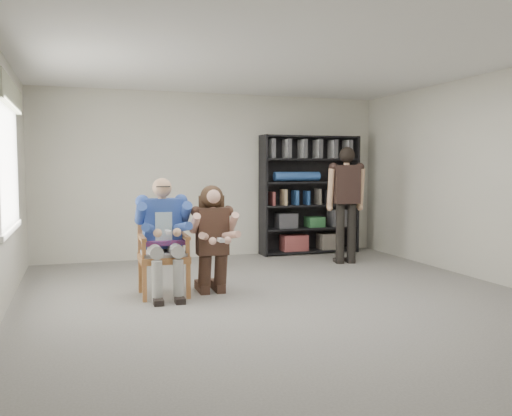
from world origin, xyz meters
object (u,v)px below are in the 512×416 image
object	(u,v)px
armchair	(163,250)
bookshelf	(310,195)
seated_man	(163,237)
standing_man	(346,206)
kneeling_woman	(213,241)

from	to	relation	value
armchair	bookshelf	distance (m)	3.88
seated_man	armchair	bearing A→B (deg)	0.00
armchair	standing_man	bearing A→B (deg)	23.28
standing_man	seated_man	bearing A→B (deg)	-149.76
armchair	standing_man	size ratio (longest dim) A/B	0.59
bookshelf	standing_man	bearing A→B (deg)	-83.73
kneeling_woman	bookshelf	distance (m)	3.53
armchair	bookshelf	size ratio (longest dim) A/B	0.52
bookshelf	standing_man	distance (m)	1.16
bookshelf	kneeling_woman	bearing A→B (deg)	-133.32
bookshelf	standing_man	size ratio (longest dim) A/B	1.13
seated_man	bookshelf	size ratio (longest dim) A/B	0.68
kneeling_woman	standing_man	bearing A→B (deg)	29.87
armchair	bookshelf	bearing A→B (deg)	40.00
bookshelf	seated_man	bearing A→B (deg)	-140.85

